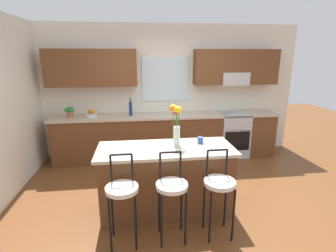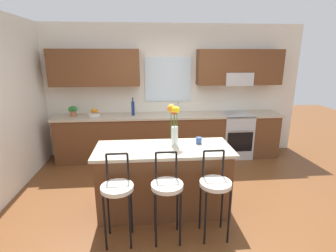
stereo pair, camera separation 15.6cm
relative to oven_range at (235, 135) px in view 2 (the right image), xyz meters
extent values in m
plane|color=brown|center=(-1.40, -1.68, -0.46)|extent=(14.00, 14.00, 0.00)
cube|color=silver|center=(-1.40, 0.38, 0.89)|extent=(5.60, 0.12, 2.70)
cube|color=brown|center=(-2.84, 0.15, 1.39)|extent=(1.72, 0.34, 0.70)
cube|color=brown|center=(0.04, 0.15, 1.39)|extent=(1.72, 0.34, 0.70)
cube|color=silver|center=(-1.40, 0.31, 1.14)|extent=(0.96, 0.03, 0.90)
cube|color=#B7BABC|center=(0.00, 0.12, 1.16)|extent=(0.56, 0.36, 0.26)
cube|color=brown|center=(-1.40, 0.02, -0.02)|extent=(4.50, 0.60, 0.88)
cube|color=#BCAD93|center=(-1.40, 0.02, 0.44)|extent=(4.56, 0.64, 0.04)
cube|color=#B7BABC|center=(-1.21, 0.02, 0.39)|extent=(0.54, 0.38, 0.11)
cylinder|color=#B7BABC|center=(-1.21, 0.18, 0.57)|extent=(0.02, 0.02, 0.22)
cylinder|color=#B7BABC|center=(-1.21, 0.12, 0.68)|extent=(0.02, 0.12, 0.02)
cube|color=#B7BABC|center=(0.00, 0.00, 0.00)|extent=(0.60, 0.60, 0.92)
cube|color=black|center=(0.00, -0.29, -0.06)|extent=(0.52, 0.02, 0.40)
cylinder|color=#B7BABC|center=(0.00, -0.33, 0.20)|extent=(0.50, 0.02, 0.02)
cube|color=brown|center=(-1.65, -1.89, -0.02)|extent=(1.71, 0.64, 0.88)
cube|color=#BCAD93|center=(-1.65, -1.89, 0.44)|extent=(1.79, 0.72, 0.04)
cylinder|color=black|center=(-2.34, -2.60, -0.13)|extent=(0.02, 0.02, 0.66)
cylinder|color=black|center=(-2.07, -2.60, -0.13)|extent=(0.02, 0.02, 0.66)
cylinder|color=black|center=(-2.34, -2.33, -0.13)|extent=(0.02, 0.02, 0.66)
cylinder|color=black|center=(-2.07, -2.33, -0.13)|extent=(0.02, 0.02, 0.66)
cylinder|color=silver|center=(-2.20, -2.47, 0.23)|extent=(0.36, 0.36, 0.05)
cylinder|color=black|center=(-2.32, -2.33, 0.41)|extent=(0.02, 0.02, 0.32)
cylinder|color=black|center=(-2.08, -2.33, 0.41)|extent=(0.02, 0.02, 0.32)
cylinder|color=black|center=(-2.20, -2.33, 0.57)|extent=(0.23, 0.02, 0.02)
cylinder|color=black|center=(-1.79, -2.60, -0.13)|extent=(0.02, 0.02, 0.66)
cylinder|color=black|center=(-1.52, -2.60, -0.13)|extent=(0.02, 0.02, 0.66)
cylinder|color=black|center=(-1.79, -2.33, -0.13)|extent=(0.02, 0.02, 0.66)
cylinder|color=black|center=(-1.52, -2.33, -0.13)|extent=(0.02, 0.02, 0.66)
cylinder|color=silver|center=(-1.65, -2.47, 0.23)|extent=(0.36, 0.36, 0.05)
cylinder|color=black|center=(-1.77, -2.33, 0.41)|extent=(0.02, 0.02, 0.32)
cylinder|color=black|center=(-1.53, -2.33, 0.41)|extent=(0.02, 0.02, 0.32)
cylinder|color=black|center=(-1.65, -2.33, 0.57)|extent=(0.23, 0.02, 0.02)
cylinder|color=black|center=(-1.24, -2.60, -0.13)|extent=(0.02, 0.02, 0.66)
cylinder|color=black|center=(-0.97, -2.60, -0.13)|extent=(0.02, 0.02, 0.66)
cylinder|color=black|center=(-1.24, -2.33, -0.13)|extent=(0.02, 0.02, 0.66)
cylinder|color=black|center=(-0.97, -2.33, -0.13)|extent=(0.02, 0.02, 0.66)
cylinder|color=silver|center=(-1.10, -2.47, 0.23)|extent=(0.36, 0.36, 0.05)
cylinder|color=black|center=(-1.22, -2.33, 0.41)|extent=(0.02, 0.02, 0.32)
cylinder|color=black|center=(-0.98, -2.33, 0.41)|extent=(0.02, 0.02, 0.32)
cylinder|color=black|center=(-1.10, -2.33, 0.57)|extent=(0.23, 0.02, 0.02)
cylinder|color=silver|center=(-1.50, -1.81, 0.59)|extent=(0.09, 0.09, 0.26)
cylinder|color=#3D722D|center=(-1.47, -1.81, 0.74)|extent=(0.01, 0.01, 0.41)
sphere|color=yellow|center=(-1.47, -1.81, 0.95)|extent=(0.08, 0.08, 0.08)
cylinder|color=#3D722D|center=(-1.50, -1.78, 0.73)|extent=(0.01, 0.01, 0.37)
sphere|color=red|center=(-1.50, -1.78, 0.91)|extent=(0.08, 0.08, 0.08)
cylinder|color=#3D722D|center=(-1.54, -1.80, 0.75)|extent=(0.01, 0.01, 0.43)
sphere|color=orange|center=(-1.54, -1.80, 0.97)|extent=(0.11, 0.11, 0.11)
cylinder|color=#3D722D|center=(-1.50, -1.84, 0.75)|extent=(0.01, 0.01, 0.42)
sphere|color=yellow|center=(-1.50, -1.84, 0.96)|extent=(0.08, 0.08, 0.08)
cylinder|color=#33518C|center=(-1.16, -1.77, 0.51)|extent=(0.08, 0.08, 0.09)
cylinder|color=silver|center=(-2.90, 0.02, 0.49)|extent=(0.24, 0.24, 0.06)
sphere|color=orange|center=(-2.85, 0.02, 0.56)|extent=(0.07, 0.07, 0.07)
sphere|color=orange|center=(-2.93, 0.07, 0.56)|extent=(0.08, 0.08, 0.08)
sphere|color=orange|center=(-2.90, 0.02, 0.59)|extent=(0.07, 0.07, 0.07)
cylinder|color=navy|center=(-2.13, 0.02, 0.60)|extent=(0.06, 0.06, 0.28)
cylinder|color=navy|center=(-2.13, 0.02, 0.77)|extent=(0.03, 0.03, 0.07)
cylinder|color=black|center=(-2.13, 0.02, 0.81)|extent=(0.03, 0.03, 0.02)
cylinder|color=#9E5B3D|center=(-3.30, 0.02, 0.52)|extent=(0.11, 0.11, 0.11)
sphere|color=#2D7A33|center=(-3.30, 0.02, 0.63)|extent=(0.08, 0.08, 0.08)
sphere|color=#2D7A33|center=(-3.34, 0.03, 0.60)|extent=(0.11, 0.11, 0.11)
sphere|color=#2D7A33|center=(-3.26, 0.01, 0.61)|extent=(0.11, 0.11, 0.11)
camera|label=1|loc=(-2.01, -4.99, 1.63)|focal=27.24mm
camera|label=2|loc=(-1.86, -5.01, 1.63)|focal=27.24mm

